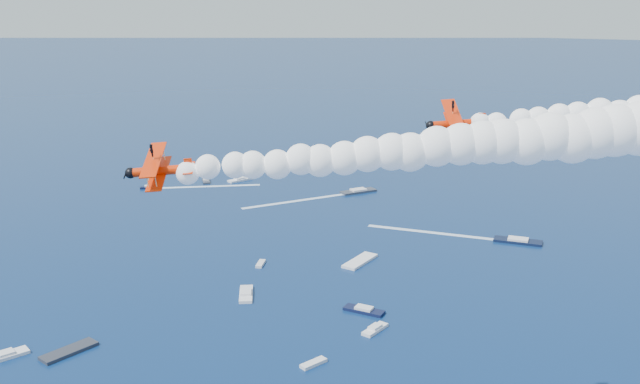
% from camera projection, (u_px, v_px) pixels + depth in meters
% --- Properties ---
extents(biplane_lead, '(10.58, 12.17, 8.22)m').
position_uv_depth(biplane_lead, '(457.00, 124.00, 98.47)').
color(biplane_lead, red).
extents(biplane_trail, '(10.68, 12.11, 7.79)m').
position_uv_depth(biplane_trail, '(161.00, 171.00, 84.68)').
color(biplane_trail, red).
extents(smoke_trail_trail, '(65.83, 46.63, 11.53)m').
position_uv_depth(smoke_trail_trail, '(436.00, 148.00, 84.89)').
color(smoke_trail_trail, white).
extents(spectator_boats, '(225.95, 164.75, 0.70)m').
position_uv_depth(spectator_boats, '(417.00, 289.00, 180.00)').
color(spectator_boats, '#333744').
rests_on(spectator_boats, ground).
extents(boat_wakes, '(123.42, 35.07, 0.04)m').
position_uv_depth(boat_wakes, '(303.00, 205.00, 248.52)').
color(boat_wakes, white).
rests_on(boat_wakes, ground).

